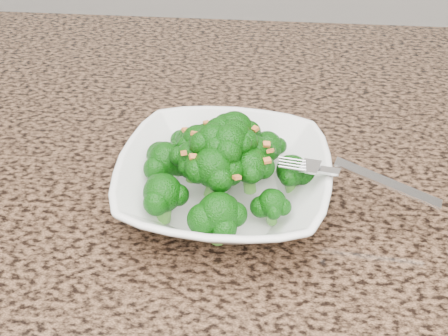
# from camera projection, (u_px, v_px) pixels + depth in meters

# --- Properties ---
(granite_counter) EXTENTS (1.64, 1.04, 0.03)m
(granite_counter) POSITION_uv_depth(u_px,v_px,m) (102.00, 200.00, 0.68)
(granite_counter) COLOR brown
(granite_counter) RESTS_ON cabinet
(bowl) EXTENTS (0.25, 0.25, 0.06)m
(bowl) POSITION_uv_depth(u_px,v_px,m) (224.00, 183.00, 0.63)
(bowl) COLOR white
(bowl) RESTS_ON granite_counter
(broccoli_pile) EXTENTS (0.21, 0.21, 0.07)m
(broccoli_pile) POSITION_uv_depth(u_px,v_px,m) (224.00, 134.00, 0.59)
(broccoli_pile) COLOR #0C4C08
(broccoli_pile) RESTS_ON bowl
(garlic_topping) EXTENTS (0.13, 0.13, 0.01)m
(garlic_topping) POSITION_uv_depth(u_px,v_px,m) (224.00, 101.00, 0.57)
(garlic_topping) COLOR orange
(garlic_topping) RESTS_ON broccoli_pile
(fork) EXTENTS (0.19, 0.09, 0.01)m
(fork) POSITION_uv_depth(u_px,v_px,m) (333.00, 171.00, 0.59)
(fork) COLOR silver
(fork) RESTS_ON bowl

